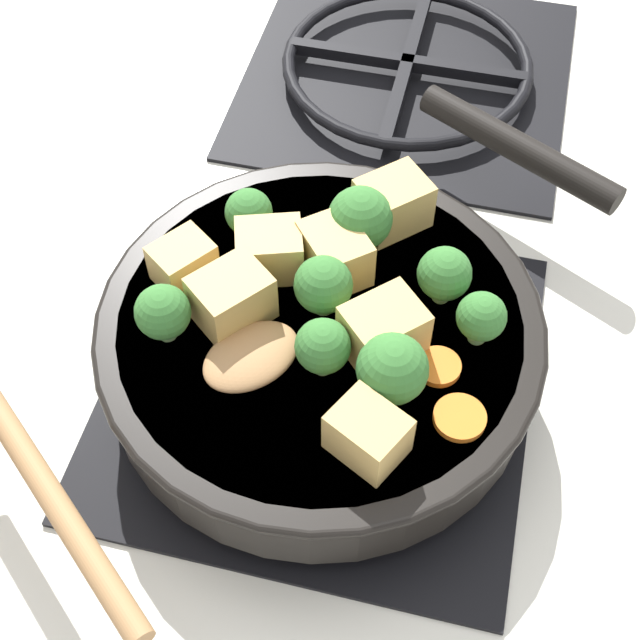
# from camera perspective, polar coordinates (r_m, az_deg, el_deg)

# --- Properties ---
(ground_plane) EXTENTS (2.40, 2.40, 0.00)m
(ground_plane) POSITION_cam_1_polar(r_m,az_deg,el_deg) (0.67, 0.00, -4.01)
(ground_plane) COLOR silver
(front_burner_grate) EXTENTS (0.31, 0.31, 0.03)m
(front_burner_grate) POSITION_cam_1_polar(r_m,az_deg,el_deg) (0.66, 0.00, -3.45)
(front_burner_grate) COLOR black
(front_burner_grate) RESTS_ON ground_plane
(rear_burner_grate) EXTENTS (0.31, 0.31, 0.03)m
(rear_burner_grate) POSITION_cam_1_polar(r_m,az_deg,el_deg) (0.90, 5.57, 15.66)
(rear_burner_grate) COLOR black
(rear_burner_grate) RESTS_ON ground_plane
(skillet_pan) EXTENTS (0.35, 0.42, 0.05)m
(skillet_pan) POSITION_cam_1_polar(r_m,az_deg,el_deg) (0.62, 0.17, -1.10)
(skillet_pan) COLOR black
(skillet_pan) RESTS_ON front_burner_grate
(wooden_spoon) EXTENTS (0.23, 0.24, 0.02)m
(wooden_spoon) POSITION_cam_1_polar(r_m,az_deg,el_deg) (0.56, -11.52, -6.56)
(wooden_spoon) COLOR #A87A4C
(wooden_spoon) RESTS_ON skillet_pan
(tofu_cube_center_large) EXTENTS (0.05, 0.05, 0.03)m
(tofu_cube_center_large) POSITION_cam_1_polar(r_m,az_deg,el_deg) (0.54, 3.08, -7.30)
(tofu_cube_center_large) COLOR tan
(tofu_cube_center_large) RESTS_ON skillet_pan
(tofu_cube_near_handle) EXTENTS (0.06, 0.06, 0.04)m
(tofu_cube_near_handle) POSITION_cam_1_polar(r_m,az_deg,el_deg) (0.59, -5.69, 1.42)
(tofu_cube_near_handle) COLOR tan
(tofu_cube_near_handle) RESTS_ON skillet_pan
(tofu_cube_east_chunk) EXTENTS (0.06, 0.06, 0.04)m
(tofu_cube_east_chunk) POSITION_cam_1_polar(r_m,az_deg,el_deg) (0.58, 4.07, -0.68)
(tofu_cube_east_chunk) COLOR tan
(tofu_cube_east_chunk) RESTS_ON skillet_pan
(tofu_cube_west_chunk) EXTENTS (0.06, 0.06, 0.04)m
(tofu_cube_west_chunk) POSITION_cam_1_polar(r_m,az_deg,el_deg) (0.61, 0.77, 4.30)
(tofu_cube_west_chunk) COLOR tan
(tofu_cube_west_chunk) RESTS_ON skillet_pan
(tofu_cube_back_piece) EXTENTS (0.05, 0.05, 0.03)m
(tofu_cube_back_piece) POSITION_cam_1_polar(r_m,az_deg,el_deg) (0.62, -8.76, 3.67)
(tofu_cube_back_piece) COLOR tan
(tofu_cube_back_piece) RESTS_ON skillet_pan
(tofu_cube_front_piece) EXTENTS (0.06, 0.06, 0.04)m
(tofu_cube_front_piece) POSITION_cam_1_polar(r_m,az_deg,el_deg) (0.65, 4.69, 7.46)
(tofu_cube_front_piece) COLOR tan
(tofu_cube_front_piece) RESTS_ON skillet_pan
(tofu_cube_mid_small) EXTENTS (0.05, 0.05, 0.04)m
(tofu_cube_mid_small) POSITION_cam_1_polar(r_m,az_deg,el_deg) (0.62, -3.25, 4.44)
(tofu_cube_mid_small) COLOR tan
(tofu_cube_mid_small) RESTS_ON skillet_pan
(broccoli_floret_near_spoon) EXTENTS (0.03, 0.03, 0.04)m
(broccoli_floret_near_spoon) POSITION_cam_1_polar(r_m,az_deg,el_deg) (0.64, -4.58, 6.85)
(broccoli_floret_near_spoon) COLOR #709956
(broccoli_floret_near_spoon) RESTS_ON skillet_pan
(broccoli_floret_center_top) EXTENTS (0.04, 0.04, 0.04)m
(broccoli_floret_center_top) POSITION_cam_1_polar(r_m,az_deg,el_deg) (0.60, 7.96, 2.91)
(broccoli_floret_center_top) COLOR #709956
(broccoli_floret_center_top) RESTS_ON skillet_pan
(broccoli_floret_east_rim) EXTENTS (0.04, 0.04, 0.05)m
(broccoli_floret_east_rim) POSITION_cam_1_polar(r_m,az_deg,el_deg) (0.59, 0.14, 2.24)
(broccoli_floret_east_rim) COLOR #709956
(broccoli_floret_east_rim) RESTS_ON skillet_pan
(broccoli_floret_west_rim) EXTENTS (0.04, 0.04, 0.04)m
(broccoli_floret_west_rim) POSITION_cam_1_polar(r_m,az_deg,el_deg) (0.56, 0.18, -1.72)
(broccoli_floret_west_rim) COLOR #709956
(broccoli_floret_west_rim) RESTS_ON skillet_pan
(broccoli_floret_north_edge) EXTENTS (0.04, 0.04, 0.04)m
(broccoli_floret_north_edge) POSITION_cam_1_polar(r_m,az_deg,el_deg) (0.58, -10.03, 0.47)
(broccoli_floret_north_edge) COLOR #709956
(broccoli_floret_north_edge) RESTS_ON skillet_pan
(broccoli_floret_south_cluster) EXTENTS (0.03, 0.03, 0.04)m
(broccoli_floret_south_cluster) POSITION_cam_1_polar(r_m,az_deg,el_deg) (0.58, 10.28, 0.18)
(broccoli_floret_south_cluster) COLOR #709956
(broccoli_floret_south_cluster) RESTS_ON skillet_pan
(broccoli_floret_mid_floret) EXTENTS (0.05, 0.05, 0.05)m
(broccoli_floret_mid_floret) POSITION_cam_1_polar(r_m,az_deg,el_deg) (0.62, 2.58, 6.49)
(broccoli_floret_mid_floret) COLOR #709956
(broccoli_floret_mid_floret) RESTS_ON skillet_pan
(broccoli_floret_small_inner) EXTENTS (0.05, 0.05, 0.05)m
(broccoli_floret_small_inner) POSITION_cam_1_polar(r_m,az_deg,el_deg) (0.55, 4.65, -3.16)
(broccoli_floret_small_inner) COLOR #709956
(broccoli_floret_small_inner) RESTS_ON skillet_pan
(carrot_slice_orange_thin) EXTENTS (0.03, 0.03, 0.01)m
(carrot_slice_orange_thin) POSITION_cam_1_polar(r_m,az_deg,el_deg) (0.58, 7.57, -2.97)
(carrot_slice_orange_thin) COLOR orange
(carrot_slice_orange_thin) RESTS_ON skillet_pan
(carrot_slice_near_center) EXTENTS (0.03, 0.03, 0.01)m
(carrot_slice_near_center) POSITION_cam_1_polar(r_m,az_deg,el_deg) (0.57, 8.93, -6.20)
(carrot_slice_near_center) COLOR orange
(carrot_slice_near_center) RESTS_ON skillet_pan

